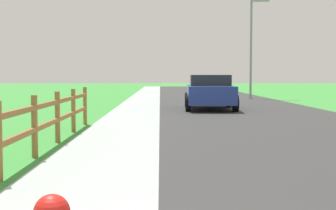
% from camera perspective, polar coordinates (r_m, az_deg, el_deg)
% --- Properties ---
extents(ground_plane, '(120.00, 120.00, 0.00)m').
position_cam_1_polar(ground_plane, '(26.93, -0.99, 0.46)').
color(ground_plane, '#3A8E38').
extents(road_asphalt, '(7.00, 66.00, 0.01)m').
position_cam_1_polar(road_asphalt, '(29.14, 5.91, 0.68)').
color(road_asphalt, '#303030').
rests_on(road_asphalt, ground).
extents(curb_concrete, '(6.00, 66.00, 0.01)m').
position_cam_1_polar(curb_concrete, '(29.09, -6.91, 0.67)').
color(curb_concrete, '#A0B2A7').
rests_on(curb_concrete, ground).
extents(grass_verge, '(5.00, 66.00, 0.00)m').
position_cam_1_polar(grass_verge, '(29.28, -9.83, 0.67)').
color(grass_verge, '#3A8E38').
rests_on(grass_verge, ground).
extents(rail_fence, '(0.11, 13.37, 1.12)m').
position_cam_1_polar(rail_fence, '(7.85, -17.45, -2.62)').
color(rail_fence, olive).
rests_on(rail_fence, ground).
extents(parked_suv_blue, '(2.27, 4.50, 1.48)m').
position_cam_1_polar(parked_suv_blue, '(20.69, 5.02, 1.61)').
color(parked_suv_blue, navy).
rests_on(parked_suv_blue, ground).
extents(street_lamp, '(1.17, 0.20, 6.25)m').
position_cam_1_polar(street_lamp, '(30.40, 10.12, 7.79)').
color(street_lamp, gray).
rests_on(street_lamp, ground).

